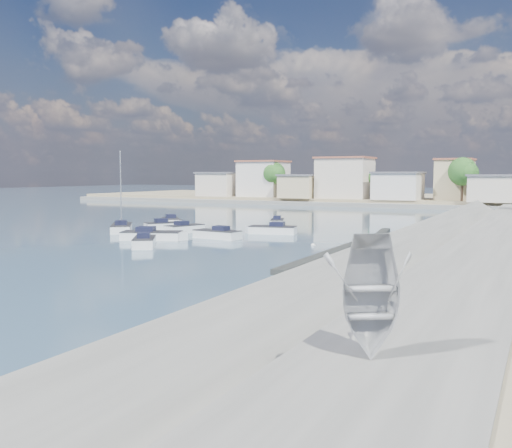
{
  "coord_description": "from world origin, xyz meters",
  "views": [
    {
      "loc": [
        21.7,
        -34.71,
        6.26
      ],
      "look_at": [
        -3.59,
        14.8,
        1.4
      ],
      "focal_mm": 40.0,
      "sensor_mm": 36.0,
      "label": 1
    }
  ],
  "objects_px": {
    "motorboat_d": "(270,230)",
    "motorboat_f": "(277,223)",
    "motorboat_a": "(145,242)",
    "motorboat_e": "(187,229)",
    "motorboat_g": "(172,222)",
    "overturned_dinghy": "(369,347)",
    "motorboat_c": "(215,235)",
    "sailboat": "(122,228)",
    "motorboat_h": "(155,236)",
    "motorboat_b": "(167,226)"
  },
  "relations": [
    {
      "from": "motorboat_d",
      "to": "motorboat_f",
      "type": "xyz_separation_m",
      "value": [
        -3.27,
        8.82,
        0.0
      ]
    },
    {
      "from": "motorboat_a",
      "to": "motorboat_e",
      "type": "relative_size",
      "value": 0.95
    },
    {
      "from": "motorboat_g",
      "to": "overturned_dinghy",
      "type": "relative_size",
      "value": 1.58
    },
    {
      "from": "motorboat_c",
      "to": "motorboat_g",
      "type": "distance_m",
      "value": 16.11
    },
    {
      "from": "motorboat_c",
      "to": "sailboat",
      "type": "relative_size",
      "value": 0.6
    },
    {
      "from": "motorboat_a",
      "to": "motorboat_h",
      "type": "distance_m",
      "value": 4.97
    },
    {
      "from": "motorboat_a",
      "to": "motorboat_c",
      "type": "xyz_separation_m",
      "value": [
        2.27,
        8.08,
        0.0
      ]
    },
    {
      "from": "motorboat_a",
      "to": "overturned_dinghy",
      "type": "height_order",
      "value": "overturned_dinghy"
    },
    {
      "from": "motorboat_a",
      "to": "motorboat_e",
      "type": "xyz_separation_m",
      "value": [
        -3.56,
        11.76,
        -0.0
      ]
    },
    {
      "from": "motorboat_d",
      "to": "motorboat_g",
      "type": "bearing_deg",
      "value": 166.21
    },
    {
      "from": "motorboat_b",
      "to": "motorboat_g",
      "type": "xyz_separation_m",
      "value": [
        -2.85,
        4.9,
        0.0
      ]
    },
    {
      "from": "sailboat",
      "to": "motorboat_a",
      "type": "bearing_deg",
      "value": -41.78
    },
    {
      "from": "motorboat_a",
      "to": "motorboat_e",
      "type": "distance_m",
      "value": 12.29
    },
    {
      "from": "motorboat_a",
      "to": "motorboat_g",
      "type": "distance_m",
      "value": 20.94
    },
    {
      "from": "motorboat_d",
      "to": "motorboat_h",
      "type": "distance_m",
      "value": 12.52
    },
    {
      "from": "motorboat_d",
      "to": "motorboat_g",
      "type": "height_order",
      "value": "same"
    },
    {
      "from": "motorboat_a",
      "to": "motorboat_h",
      "type": "bearing_deg",
      "value": 116.87
    },
    {
      "from": "motorboat_g",
      "to": "motorboat_h",
      "type": "distance_m",
      "value": 15.98
    },
    {
      "from": "motorboat_e",
      "to": "overturned_dinghy",
      "type": "bearing_deg",
      "value": -50.83
    },
    {
      "from": "motorboat_d",
      "to": "motorboat_e",
      "type": "height_order",
      "value": "same"
    },
    {
      "from": "motorboat_f",
      "to": "motorboat_b",
      "type": "bearing_deg",
      "value": -132.71
    },
    {
      "from": "motorboat_c",
      "to": "motorboat_d",
      "type": "relative_size",
      "value": 0.96
    },
    {
      "from": "motorboat_f",
      "to": "overturned_dinghy",
      "type": "bearing_deg",
      "value": -62.81
    },
    {
      "from": "sailboat",
      "to": "motorboat_d",
      "type": "bearing_deg",
      "value": 18.61
    },
    {
      "from": "motorboat_b",
      "to": "overturned_dinghy",
      "type": "distance_m",
      "value": 52.55
    },
    {
      "from": "motorboat_a",
      "to": "motorboat_b",
      "type": "bearing_deg",
      "value": 118.67
    },
    {
      "from": "motorboat_h",
      "to": "motorboat_a",
      "type": "bearing_deg",
      "value": -63.13
    },
    {
      "from": "motorboat_d",
      "to": "motorboat_f",
      "type": "height_order",
      "value": "same"
    },
    {
      "from": "sailboat",
      "to": "motorboat_g",
      "type": "bearing_deg",
      "value": 88.52
    },
    {
      "from": "motorboat_b",
      "to": "sailboat",
      "type": "height_order",
      "value": "sailboat"
    },
    {
      "from": "motorboat_a",
      "to": "motorboat_d",
      "type": "relative_size",
      "value": 0.83
    },
    {
      "from": "motorboat_f",
      "to": "sailboat",
      "type": "bearing_deg",
      "value": -131.15
    },
    {
      "from": "motorboat_d",
      "to": "motorboat_a",
      "type": "bearing_deg",
      "value": -109.48
    },
    {
      "from": "motorboat_h",
      "to": "motorboat_d",
      "type": "bearing_deg",
      "value": 53.83
    },
    {
      "from": "motorboat_e",
      "to": "overturned_dinghy",
      "type": "xyz_separation_m",
      "value": [
        30.85,
        -37.87,
        1.71
      ]
    },
    {
      "from": "motorboat_c",
      "to": "motorboat_d",
      "type": "bearing_deg",
      "value": 65.99
    },
    {
      "from": "sailboat",
      "to": "motorboat_h",
      "type": "bearing_deg",
      "value": -30.81
    },
    {
      "from": "motorboat_h",
      "to": "sailboat",
      "type": "height_order",
      "value": "sailboat"
    },
    {
      "from": "motorboat_g",
      "to": "sailboat",
      "type": "bearing_deg",
      "value": -91.48
    },
    {
      "from": "motorboat_d",
      "to": "overturned_dinghy",
      "type": "height_order",
      "value": "overturned_dinghy"
    },
    {
      "from": "motorboat_c",
      "to": "sailboat",
      "type": "height_order",
      "value": "sailboat"
    },
    {
      "from": "motorboat_e",
      "to": "overturned_dinghy",
      "type": "height_order",
      "value": "overturned_dinghy"
    },
    {
      "from": "motorboat_b",
      "to": "overturned_dinghy",
      "type": "height_order",
      "value": "overturned_dinghy"
    },
    {
      "from": "motorboat_f",
      "to": "sailboat",
      "type": "relative_size",
      "value": 0.46
    },
    {
      "from": "sailboat",
      "to": "overturned_dinghy",
      "type": "bearing_deg",
      "value": -43.21
    },
    {
      "from": "motorboat_a",
      "to": "sailboat",
      "type": "height_order",
      "value": "sailboat"
    },
    {
      "from": "motorboat_a",
      "to": "motorboat_b",
      "type": "height_order",
      "value": "same"
    },
    {
      "from": "motorboat_e",
      "to": "motorboat_a",
      "type": "bearing_deg",
      "value": -73.15
    },
    {
      "from": "motorboat_d",
      "to": "motorboat_e",
      "type": "relative_size",
      "value": 1.14
    },
    {
      "from": "motorboat_d",
      "to": "motorboat_g",
      "type": "distance_m",
      "value": 15.78
    }
  ]
}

